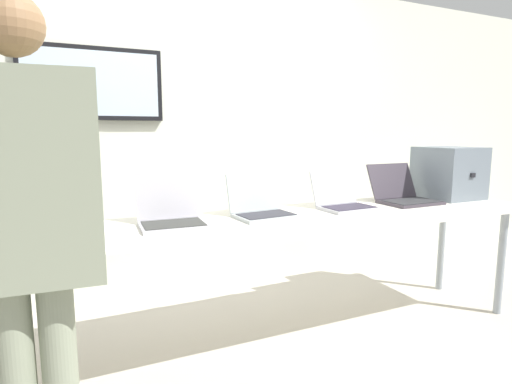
{
  "coord_description": "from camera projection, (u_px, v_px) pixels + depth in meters",
  "views": [
    {
      "loc": [
        -0.94,
        -2.04,
        1.26
      ],
      "look_at": [
        0.08,
        0.18,
        0.9
      ],
      "focal_mm": 29.01,
      "sensor_mm": 36.0,
      "label": 1
    }
  ],
  "objects": [
    {
      "name": "laptop_station_2",
      "position": [
        171.0,
        214.0,
        2.16
      ],
      "size": [
        0.35,
        0.33,
        0.26
      ],
      "color": "#B2AFB8",
      "rests_on": "workbench"
    },
    {
      "name": "workbench",
      "position": [
        257.0,
        228.0,
        2.3
      ],
      "size": [
        3.67,
        0.7,
        0.78
      ],
      "color": "white",
      "rests_on": "ground"
    },
    {
      "name": "ground",
      "position": [
        257.0,
        353.0,
        2.41
      ],
      "size": [
        8.0,
        8.0,
        0.04
      ],
      "primitive_type": "cube",
      "color": "#B7AFA4"
    },
    {
      "name": "person",
      "position": [
        27.0,
        217.0,
        1.27
      ],
      "size": [
        0.46,
        0.61,
        1.66
      ],
      "color": "gray",
      "rests_on": "ground"
    },
    {
      "name": "laptop_station_4",
      "position": [
        342.0,
        200.0,
        2.62
      ],
      "size": [
        0.34,
        0.32,
        0.23
      ],
      "color": "#B2B1B9",
      "rests_on": "workbench"
    },
    {
      "name": "equipment_box",
      "position": [
        449.0,
        173.0,
        3.03
      ],
      "size": [
        0.37,
        0.4,
        0.37
      ],
      "color": "slate",
      "rests_on": "workbench"
    },
    {
      "name": "laptop_station_3",
      "position": [
        260.0,
        207.0,
        2.38
      ],
      "size": [
        0.35,
        0.32,
        0.24
      ],
      "color": "#A9B1B4",
      "rests_on": "workbench"
    },
    {
      "name": "laptop_station_1",
      "position": [
        53.0,
        222.0,
        1.96
      ],
      "size": [
        0.36,
        0.41,
        0.26
      ],
      "color": "#AEAFBB",
      "rests_on": "workbench"
    },
    {
      "name": "back_wall",
      "position": [
        195.0,
        134.0,
        3.24
      ],
      "size": [
        8.0,
        0.11,
        2.47
      ],
      "color": "silver",
      "rests_on": "ground"
    },
    {
      "name": "laptop_station_5",
      "position": [
        403.0,
        194.0,
        2.85
      ],
      "size": [
        0.38,
        0.38,
        0.26
      ],
      "color": "#3B343D",
      "rests_on": "workbench"
    }
  ]
}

